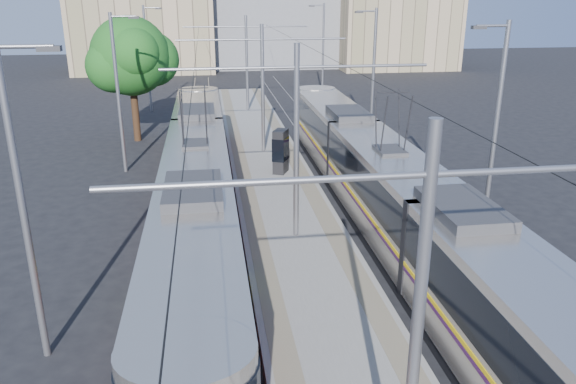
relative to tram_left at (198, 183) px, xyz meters
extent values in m
plane|color=black|center=(3.60, -10.36, -1.71)|extent=(160.00, 160.00, 0.00)
cube|color=gray|center=(3.60, 6.64, -1.56)|extent=(4.00, 50.00, 0.30)
cube|color=gray|center=(2.15, 6.64, -1.40)|extent=(0.70, 50.00, 0.01)
cube|color=gray|center=(5.05, 6.64, -1.40)|extent=(0.70, 50.00, 0.01)
cube|color=gray|center=(-0.72, 6.64, -1.69)|extent=(0.07, 70.00, 0.03)
cube|color=gray|center=(0.72, 6.64, -1.69)|extent=(0.07, 70.00, 0.03)
cube|color=gray|center=(6.48, 6.64, -1.69)|extent=(0.07, 70.00, 0.03)
cube|color=gray|center=(7.92, 6.64, -1.69)|extent=(0.07, 70.00, 0.03)
cube|color=black|center=(0.00, 0.00, -1.51)|extent=(2.30, 28.45, 0.40)
cube|color=#ACA59D|center=(0.00, 0.00, 0.14)|extent=(2.40, 26.85, 2.90)
cube|color=black|center=(0.00, 0.00, 0.64)|extent=(2.43, 26.85, 1.30)
cube|color=yellow|center=(0.00, 0.00, -0.26)|extent=(2.43, 26.85, 0.12)
cube|color=#B5160A|center=(0.00, 0.00, -0.76)|extent=(2.42, 26.85, 1.10)
cube|color=#2D2D30|center=(0.00, 0.00, 1.74)|extent=(1.68, 3.00, 0.30)
cube|color=black|center=(7.20, -1.97, -1.51)|extent=(2.30, 31.01, 0.40)
cube|color=#BAB3AA|center=(7.20, -1.97, 0.14)|extent=(2.40, 29.41, 2.90)
cube|color=black|center=(7.20, -1.97, 0.64)|extent=(2.43, 29.41, 1.30)
cube|color=yellow|center=(7.20, -1.97, -0.26)|extent=(2.43, 29.41, 0.12)
cube|color=#3A1343|center=(7.20, -1.97, -0.41)|extent=(2.43, 29.41, 0.10)
cube|color=#2D2D30|center=(7.20, -1.97, 1.74)|extent=(1.68, 3.00, 0.30)
cylinder|color=gray|center=(3.60, -14.36, 2.09)|extent=(0.20, 0.20, 7.00)
cylinder|color=gray|center=(3.60, -14.36, 4.79)|extent=(9.20, 0.10, 0.10)
cylinder|color=gray|center=(3.60, -2.36, 2.09)|extent=(0.20, 0.20, 7.00)
cylinder|color=gray|center=(3.60, -2.36, 4.79)|extent=(9.20, 0.10, 0.10)
cylinder|color=gray|center=(3.60, 9.64, 2.09)|extent=(0.20, 0.20, 7.00)
cylinder|color=gray|center=(3.60, 9.64, 4.79)|extent=(9.20, 0.10, 0.10)
cylinder|color=gray|center=(3.60, 21.64, 2.09)|extent=(0.20, 0.20, 7.00)
cylinder|color=gray|center=(3.60, 21.64, 4.79)|extent=(9.20, 0.10, 0.10)
cylinder|color=black|center=(0.00, 6.64, 3.84)|extent=(0.02, 70.00, 0.02)
cylinder|color=black|center=(7.20, 6.64, 3.84)|extent=(0.02, 70.00, 0.02)
cylinder|color=gray|center=(-3.90, -8.36, 2.29)|extent=(0.18, 0.18, 8.00)
cube|color=#2D2D30|center=(-2.80, -8.36, 6.04)|extent=(0.50, 0.22, 0.12)
cylinder|color=gray|center=(-3.90, 7.64, 2.29)|extent=(0.18, 0.18, 8.00)
cube|color=#2D2D30|center=(-2.80, 7.64, 6.04)|extent=(0.50, 0.22, 0.12)
cylinder|color=gray|center=(-3.90, 23.64, 2.29)|extent=(0.18, 0.18, 8.00)
cube|color=#2D2D30|center=(-2.80, 23.64, 6.04)|extent=(0.50, 0.22, 0.12)
cylinder|color=gray|center=(11.10, -2.36, 2.29)|extent=(0.18, 0.18, 8.00)
cube|color=#2D2D30|center=(10.00, -2.36, 6.04)|extent=(0.50, 0.22, 0.12)
cylinder|color=gray|center=(11.10, 13.64, 2.29)|extent=(0.18, 0.18, 8.00)
cube|color=#2D2D30|center=(10.00, 13.64, 6.04)|extent=(0.50, 0.22, 0.12)
cylinder|color=gray|center=(11.10, 29.64, 2.29)|extent=(0.18, 0.18, 8.00)
cube|color=#2D2D30|center=(10.00, 29.64, 6.04)|extent=(0.50, 0.22, 0.12)
cube|color=black|center=(4.04, 5.39, -0.31)|extent=(0.92, 1.11, 2.19)
cube|color=black|center=(4.04, 5.39, -0.17)|extent=(0.97, 1.16, 1.14)
cylinder|color=#382314|center=(-3.97, 14.26, -0.12)|extent=(0.44, 0.44, 3.17)
sphere|color=#164F19|center=(-3.97, 14.26, 3.55)|extent=(4.76, 4.76, 4.76)
sphere|color=#164F19|center=(-2.78, 15.05, 3.25)|extent=(3.37, 3.37, 3.37)
cube|color=tan|center=(-6.40, 49.64, 4.44)|extent=(16.00, 12.00, 12.29)
cube|color=gray|center=(9.60, 53.64, 5.12)|extent=(18.00, 14.00, 13.65)
cube|color=tan|center=(23.60, 47.64, 4.09)|extent=(14.00, 10.00, 11.60)
camera|label=1|loc=(0.56, -21.46, 7.20)|focal=35.00mm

